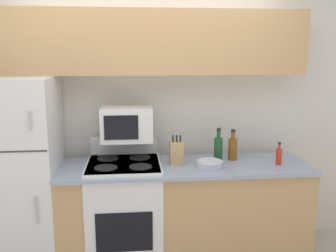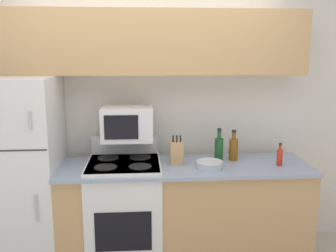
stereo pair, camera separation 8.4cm
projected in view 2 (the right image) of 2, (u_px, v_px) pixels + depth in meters
The scene contains 11 objects.
wall_back at pixel (147, 114), 3.57m from camera, with size 8.00×0.05×2.55m.
lower_cabinets at pixel (184, 212), 3.36m from camera, with size 2.17×0.66×0.90m.
refrigerator at pixel (22, 174), 3.21m from camera, with size 0.64×0.71×1.66m.
upper_cabinets at pixel (146, 42), 3.26m from camera, with size 2.81×0.32×0.56m.
stove at pixel (125, 211), 3.30m from camera, with size 0.63×0.64×1.09m.
microwave at pixel (127, 124), 3.29m from camera, with size 0.44×0.33×0.29m.
knife_block at pixel (177, 153), 3.25m from camera, with size 0.11×0.09×0.26m.
bowl at pixel (210, 164), 3.17m from camera, with size 0.23×0.23×0.06m.
bottle_wine_green at pixel (219, 148), 3.34m from camera, with size 0.08×0.08×0.30m.
bottle_hot_sauce at pixel (280, 157), 3.22m from camera, with size 0.05×0.05×0.20m.
bottle_whiskey at pixel (233, 148), 3.37m from camera, with size 0.08×0.08×0.28m.
Camera 2 is at (-0.05, -2.81, 1.87)m, focal length 40.00 mm.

